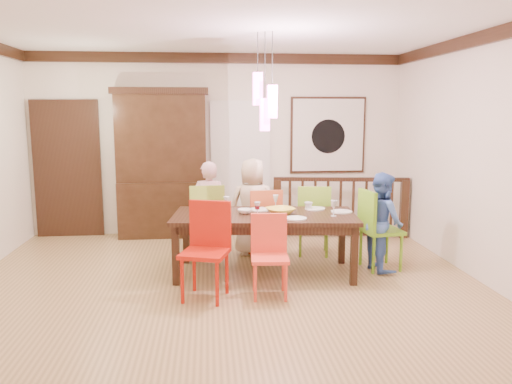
{
  "coord_description": "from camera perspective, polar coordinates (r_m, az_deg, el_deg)",
  "views": [
    {
      "loc": [
        -0.18,
        -5.67,
        1.99
      ],
      "look_at": [
        0.41,
        0.41,
        1.0
      ],
      "focal_mm": 35.0,
      "sensor_mm": 36.0,
      "label": 1
    }
  ],
  "objects": [
    {
      "name": "floor",
      "position": [
        6.01,
        -3.55,
        -10.14
      ],
      "size": [
        6.0,
        6.0,
        0.0
      ],
      "primitive_type": "plane",
      "color": "olive",
      "rests_on": "ground"
    },
    {
      "name": "ceiling",
      "position": [
        5.74,
        -3.85,
        18.31
      ],
      "size": [
        6.0,
        6.0,
        0.0
      ],
      "primitive_type": "plane",
      "rotation": [
        3.14,
        0.0,
        0.0
      ],
      "color": "white",
      "rests_on": "wall_back"
    },
    {
      "name": "wall_back",
      "position": [
        8.19,
        -4.27,
        5.41
      ],
      "size": [
        6.0,
        0.0,
        6.0
      ],
      "primitive_type": "plane",
      "rotation": [
        1.57,
        0.0,
        0.0
      ],
      "color": "beige",
      "rests_on": "floor"
    },
    {
      "name": "wall_right",
      "position": [
        6.52,
        23.74,
        3.68
      ],
      "size": [
        0.0,
        5.0,
        5.0
      ],
      "primitive_type": "plane",
      "rotation": [
        1.57,
        0.0,
        -1.57
      ],
      "color": "beige",
      "rests_on": "floor"
    },
    {
      "name": "crown_molding",
      "position": [
        5.73,
        -3.84,
        17.52
      ],
      "size": [
        6.0,
        5.0,
        0.16
      ],
      "primitive_type": null,
      "color": "black",
      "rests_on": "wall_back"
    },
    {
      "name": "panel_door",
      "position": [
        8.47,
        -20.69,
        2.25
      ],
      "size": [
        1.04,
        0.07,
        2.24
      ],
      "primitive_type": "cube",
      "color": "black",
      "rests_on": "wall_back"
    },
    {
      "name": "white_doorway",
      "position": [
        8.2,
        -1.78,
        2.63
      ],
      "size": [
        0.97,
        0.05,
        2.22
      ],
      "primitive_type": "cube",
      "color": "silver",
      "rests_on": "wall_back"
    },
    {
      "name": "painting",
      "position": [
        8.38,
        8.21,
        6.45
      ],
      "size": [
        1.25,
        0.06,
        1.25
      ],
      "color": "black",
      "rests_on": "wall_back"
    },
    {
      "name": "pendant_cluster",
      "position": [
        5.97,
        1.01,
        10.33
      ],
      "size": [
        0.27,
        0.21,
        1.14
      ],
      "color": "#FF4CBC",
      "rests_on": "ceiling"
    },
    {
      "name": "dining_table",
      "position": [
        6.11,
        0.98,
        -3.26
      ],
      "size": [
        2.3,
        1.22,
        0.75
      ],
      "rotation": [
        0.0,
        0.0,
        -0.1
      ],
      "color": "black",
      "rests_on": "floor"
    },
    {
      "name": "chair_far_left",
      "position": [
        6.87,
        -5.76,
        -2.64
      ],
      "size": [
        0.51,
        0.51,
        1.02
      ],
      "rotation": [
        0.0,
        0.0,
        3.25
      ],
      "color": "#88A433",
      "rests_on": "floor"
    },
    {
      "name": "chair_far_mid",
      "position": [
        6.82,
        0.89,
        -2.98
      ],
      "size": [
        0.46,
        0.46,
        0.96
      ],
      "rotation": [
        0.0,
        0.0,
        3.21
      ],
      "color": "#B94F25",
      "rests_on": "floor"
    },
    {
      "name": "chair_far_right",
      "position": [
        7.01,
        6.6,
        -2.56
      ],
      "size": [
        0.52,
        0.52,
        0.99
      ],
      "rotation": [
        0.0,
        0.0,
        2.96
      ],
      "color": "#79B12B",
      "rests_on": "floor"
    },
    {
      "name": "chair_near_left",
      "position": [
        5.34,
        -5.89,
        -6.04
      ],
      "size": [
        0.59,
        0.59,
        1.03
      ],
      "rotation": [
        0.0,
        0.0,
        -0.31
      ],
      "color": "#B3170A",
      "rests_on": "floor"
    },
    {
      "name": "chair_near_mid",
      "position": [
        5.39,
        1.59,
        -6.78
      ],
      "size": [
        0.42,
        0.42,
        0.88
      ],
      "rotation": [
        0.0,
        0.0,
        -0.06
      ],
      "color": "#EC412D",
      "rests_on": "floor"
    },
    {
      "name": "chair_end_right",
      "position": [
        6.52,
        14.16,
        -3.54
      ],
      "size": [
        0.51,
        0.51,
        1.02
      ],
      "rotation": [
        0.0,
        0.0,
        1.7
      ],
      "color": "#67AD1E",
      "rests_on": "floor"
    },
    {
      "name": "china_hutch",
      "position": [
        8.04,
        -10.68,
        3.26
      ],
      "size": [
        1.49,
        0.46,
        2.35
      ],
      "color": "black",
      "rests_on": "floor"
    },
    {
      "name": "balustrade",
      "position": [
        8.04,
        9.62,
        -1.6
      ],
      "size": [
        2.14,
        0.37,
        0.96
      ],
      "rotation": [
        0.0,
        0.0,
        -0.14
      ],
      "color": "black",
      "rests_on": "floor"
    },
    {
      "name": "person_far_left",
      "position": [
        6.88,
        -5.36,
        -1.95
      ],
      "size": [
        0.53,
        0.39,
        1.33
      ],
      "primitive_type": "imported",
      "rotation": [
        0.0,
        0.0,
        2.97
      ],
      "color": "beige",
      "rests_on": "floor"
    },
    {
      "name": "person_far_mid",
      "position": [
        6.93,
        -0.36,
        -1.69
      ],
      "size": [
        0.68,
        0.45,
        1.36
      ],
      "primitive_type": "imported",
      "rotation": [
        0.0,
        0.0,
        3.11
      ],
      "color": "beige",
      "rests_on": "floor"
    },
    {
      "name": "person_end_right",
      "position": [
        6.48,
        14.2,
        -3.27
      ],
      "size": [
        0.57,
        0.68,
        1.24
      ],
      "primitive_type": "imported",
      "rotation": [
        0.0,
        0.0,
        1.74
      ],
      "color": "#466FC4",
      "rests_on": "floor"
    },
    {
      "name": "serving_bowl",
      "position": [
        6.08,
        2.81,
        -2.18
      ],
      "size": [
        0.43,
        0.43,
        0.08
      ],
      "primitive_type": "imported",
      "rotation": [
        0.0,
        0.0,
        0.42
      ],
      "color": "gold",
      "rests_on": "dining_table"
    },
    {
      "name": "small_bowl",
      "position": [
        6.11,
        -1.28,
        -2.22
      ],
      "size": [
        0.24,
        0.24,
        0.06
      ],
      "primitive_type": "imported",
      "rotation": [
        0.0,
        0.0,
        -0.42
      ],
      "color": "white",
      "rests_on": "dining_table"
    },
    {
      "name": "cup_left",
      "position": [
        5.92,
        -4.04,
        -2.44
      ],
      "size": [
        0.16,
        0.16,
        0.1
      ],
      "primitive_type": "imported",
      "rotation": [
        0.0,
        0.0,
        -0.37
      ],
      "color": "silver",
      "rests_on": "dining_table"
    },
    {
      "name": "cup_right",
      "position": [
        6.39,
        6.01,
        -1.59
      ],
      "size": [
        0.11,
        0.11,
        0.1
      ],
      "primitive_type": "imported",
      "rotation": [
        0.0,
        0.0,
        0.1
      ],
      "color": "silver",
      "rests_on": "dining_table"
    },
    {
      "name": "plate_far_left",
      "position": [
        6.38,
        -6.2,
        -1.97
      ],
      "size": [
        0.26,
        0.26,
        0.01
      ],
      "primitive_type": "cylinder",
      "color": "white",
      "rests_on": "dining_table"
    },
    {
      "name": "plate_far_mid",
      "position": [
        6.33,
        0.42,
        -2.02
      ],
      "size": [
        0.26,
        0.26,
        0.01
      ],
      "primitive_type": "cylinder",
      "color": "white",
      "rests_on": "dining_table"
    },
    {
      "name": "plate_far_right",
      "position": [
        6.43,
        6.75,
        -1.9
      ],
      "size": [
        0.26,
        0.26,
        0.01
      ],
      "primitive_type": "cylinder",
      "color": "white",
      "rests_on": "dining_table"
    },
    {
      "name": "plate_near_left",
      "position": [
        5.72,
        -5.12,
        -3.26
      ],
      "size": [
        0.26,
        0.26,
        0.01
      ],
      "primitive_type": "cylinder",
      "color": "white",
      "rests_on": "dining_table"
    },
    {
      "name": "plate_near_mid",
      "position": [
        5.83,
        4.55,
        -3.02
      ],
      "size": [
        0.26,
        0.26,
        0.01
      ],
      "primitive_type": "cylinder",
      "color": "white",
      "rests_on": "dining_table"
    },
    {
      "name": "plate_end_right",
      "position": [
        6.29,
        9.75,
        -2.22
      ],
      "size": [
        0.26,
        0.26,
        0.01
      ],
      "primitive_type": "cylinder",
      "color": "white",
      "rests_on": "dining_table"
    },
    {
      "name": "wine_glass_a",
      "position": [
        6.23,
        -3.38,
        -1.4
      ],
      "size": [
        0.08,
        0.08,
        0.19
      ],
      "primitive_type": null,
      "color": "#590C19",
      "rests_on": "dining_table"
    },
    {
      "name": "wine_glass_b",
      "position": [
        6.35,
        2.26,
        -1.19
      ],
      "size": [
        0.08,
        0.08,
        0.19
      ],
      "primitive_type": null,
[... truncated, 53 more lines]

